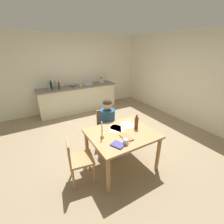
# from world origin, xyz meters

# --- Properties ---
(ground_plane) EXTENTS (5.20, 5.20, 0.04)m
(ground_plane) POSITION_xyz_m (0.00, 0.00, -0.02)
(ground_plane) COLOR #937F60
(wall_back) EXTENTS (5.20, 0.12, 2.60)m
(wall_back) POSITION_xyz_m (0.00, 2.60, 1.30)
(wall_back) COLOR silver
(wall_back) RESTS_ON ground
(wall_right) EXTENTS (0.12, 5.20, 2.60)m
(wall_right) POSITION_xyz_m (2.60, 0.00, 1.30)
(wall_right) COLOR silver
(wall_right) RESTS_ON ground
(kitchen_counter) EXTENTS (2.71, 0.64, 0.90)m
(kitchen_counter) POSITION_xyz_m (0.00, 2.24, 0.45)
(kitchen_counter) COLOR beige
(kitchen_counter) RESTS_ON ground
(dining_table) EXTENTS (1.18, 0.99, 0.74)m
(dining_table) POSITION_xyz_m (-0.25, -0.92, 0.64)
(dining_table) COLOR tan
(dining_table) RESTS_ON ground
(chair_at_table) EXTENTS (0.45, 0.45, 0.88)m
(chair_at_table) POSITION_xyz_m (-0.18, -0.19, 0.49)
(chair_at_table) COLOR tan
(chair_at_table) RESTS_ON ground
(person_seated) EXTENTS (0.37, 0.62, 1.19)m
(person_seated) POSITION_xyz_m (-0.20, -0.33, 0.68)
(person_seated) COLOR navy
(person_seated) RESTS_ON ground
(chair_side_empty) EXTENTS (0.46, 0.46, 0.85)m
(chair_side_empty) POSITION_xyz_m (-1.10, -0.87, 0.47)
(chair_side_empty) COLOR tan
(chair_side_empty) RESTS_ON ground
(coffee_mug) EXTENTS (0.12, 0.08, 0.09)m
(coffee_mug) POSITION_xyz_m (-0.39, -1.24, 0.79)
(coffee_mug) COLOR white
(coffee_mug) RESTS_ON dining_table
(candlestick) EXTENTS (0.06, 0.06, 0.31)m
(candlestick) POSITION_xyz_m (-0.64, -0.88, 0.83)
(candlestick) COLOR gold
(candlestick) RESTS_ON dining_table
(book_magazine) EXTENTS (0.23, 0.25, 0.02)m
(book_magazine) POSITION_xyz_m (-0.52, -1.21, 0.75)
(book_magazine) COLOR #494499
(book_magazine) RESTS_ON dining_table
(book_cookery) EXTENTS (0.16, 0.25, 0.02)m
(book_cookery) POSITION_xyz_m (-0.28, -1.10, 0.75)
(book_cookery) COLOR #9D7646
(book_cookery) RESTS_ON dining_table
(paper_letter) EXTENTS (0.24, 0.32, 0.00)m
(paper_letter) POSITION_xyz_m (0.04, -0.73, 0.74)
(paper_letter) COLOR white
(paper_letter) RESTS_ON dining_table
(paper_bill) EXTENTS (0.33, 0.36, 0.00)m
(paper_bill) POSITION_xyz_m (-0.26, -0.72, 0.74)
(paper_bill) COLOR white
(paper_bill) RESTS_ON dining_table
(paper_envelope) EXTENTS (0.32, 0.36, 0.00)m
(paper_envelope) POSITION_xyz_m (-0.23, -0.73, 0.74)
(paper_envelope) COLOR white
(paper_envelope) RESTS_ON dining_table
(wine_bottle_on_table) EXTENTS (0.07, 0.07, 0.28)m
(wine_bottle_on_table) POSITION_xyz_m (0.07, -0.92, 0.86)
(wine_bottle_on_table) COLOR #593319
(wine_bottle_on_table) RESTS_ON dining_table
(sink_unit) EXTENTS (0.36, 0.36, 0.24)m
(sink_unit) POSITION_xyz_m (0.40, 2.24, 0.92)
(sink_unit) COLOR #B2B7BC
(sink_unit) RESTS_ON kitchen_counter
(bottle_oil) EXTENTS (0.06, 0.06, 0.28)m
(bottle_oil) POSITION_xyz_m (-0.93, 2.16, 1.02)
(bottle_oil) COLOR #8C999E
(bottle_oil) RESTS_ON kitchen_counter
(bottle_vinegar) EXTENTS (0.07, 0.07, 0.27)m
(bottle_vinegar) POSITION_xyz_m (-0.84, 2.31, 1.02)
(bottle_vinegar) COLOR black
(bottle_vinegar) RESTS_ON kitchen_counter
(bottle_wine_red) EXTENTS (0.07, 0.07, 0.26)m
(bottle_wine_red) POSITION_xyz_m (-0.71, 2.29, 1.01)
(bottle_wine_red) COLOR #8C999E
(bottle_wine_red) RESTS_ON kitchen_counter
(bottle_sauce) EXTENTS (0.06, 0.06, 0.24)m
(bottle_sauce) POSITION_xyz_m (-0.63, 2.18, 1.00)
(bottle_sauce) COLOR #593319
(bottle_sauce) RESTS_ON kitchen_counter
(mixing_bowl) EXTENTS (0.19, 0.19, 0.08)m
(mixing_bowl) POSITION_xyz_m (-0.13, 2.29, 0.94)
(mixing_bowl) COLOR #668C99
(mixing_bowl) RESTS_ON kitchen_counter
(stovetop_kettle) EXTENTS (0.18, 0.18, 0.22)m
(stovetop_kettle) POSITION_xyz_m (0.93, 2.24, 1.00)
(stovetop_kettle) COLOR #B7BABF
(stovetop_kettle) RESTS_ON kitchen_counter
(wine_glass_near_sink) EXTENTS (0.07, 0.07, 0.15)m
(wine_glass_near_sink) POSITION_xyz_m (0.05, 2.39, 1.01)
(wine_glass_near_sink) COLOR silver
(wine_glass_near_sink) RESTS_ON kitchen_counter
(wine_glass_by_kettle) EXTENTS (0.07, 0.07, 0.15)m
(wine_glass_by_kettle) POSITION_xyz_m (-0.04, 2.39, 1.01)
(wine_glass_by_kettle) COLOR silver
(wine_glass_by_kettle) RESTS_ON kitchen_counter
(wine_glass_back_left) EXTENTS (0.07, 0.07, 0.15)m
(wine_glass_back_left) POSITION_xyz_m (-0.16, 2.39, 1.01)
(wine_glass_back_left) COLOR silver
(wine_glass_back_left) RESTS_ON kitchen_counter
(wine_glass_back_right) EXTENTS (0.07, 0.07, 0.15)m
(wine_glass_back_right) POSITION_xyz_m (-0.27, 2.39, 1.01)
(wine_glass_back_right) COLOR silver
(wine_glass_back_right) RESTS_ON kitchen_counter
(teacup_on_counter) EXTENTS (0.11, 0.08, 0.10)m
(teacup_on_counter) POSITION_xyz_m (0.07, 2.09, 0.95)
(teacup_on_counter) COLOR #F2CC4C
(teacup_on_counter) RESTS_ON kitchen_counter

